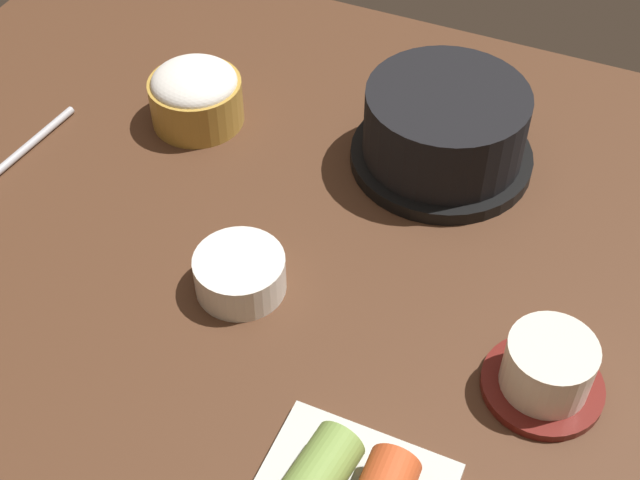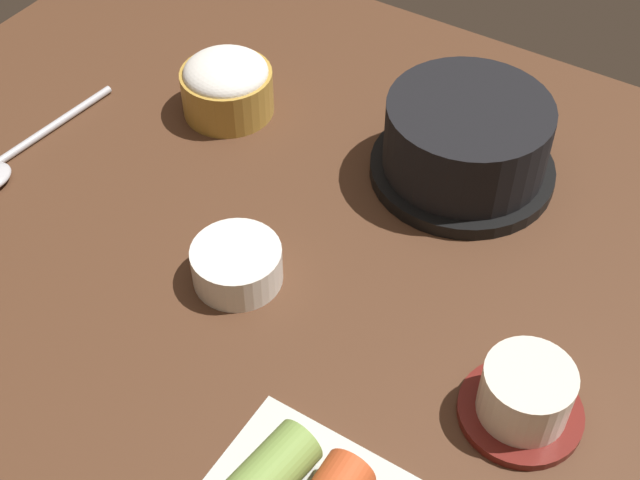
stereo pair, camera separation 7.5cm
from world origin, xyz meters
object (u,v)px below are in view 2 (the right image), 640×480
at_px(stone_pot, 466,141).
at_px(spoon, 10,161).
at_px(tea_cup_with_saucer, 525,396).
at_px(banchan_cup_center, 237,264).
at_px(rice_bowl, 227,85).

height_order(stone_pot, spoon, stone_pot).
relative_size(stone_pot, tea_cup_with_saucer, 1.87).
height_order(tea_cup_with_saucer, spoon, tea_cup_with_saucer).
relative_size(banchan_cup_center, spoon, 0.40).
bearing_deg(stone_pot, banchan_cup_center, -115.23).
bearing_deg(rice_bowl, banchan_cup_center, -51.83).
distance_m(stone_pot, tea_cup_with_saucer, 0.27).
height_order(rice_bowl, banchan_cup_center, rice_bowl).
bearing_deg(banchan_cup_center, spoon, -179.95).
xyz_separation_m(stone_pot, rice_bowl, (-0.25, -0.04, -0.01)).
distance_m(stone_pot, rice_bowl, 0.25).
height_order(stone_pot, rice_bowl, stone_pot).
bearing_deg(tea_cup_with_saucer, spoon, -179.75).
relative_size(rice_bowl, tea_cup_with_saucer, 0.99).
height_order(stone_pot, banchan_cup_center, stone_pot).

